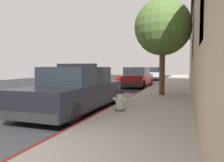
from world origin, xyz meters
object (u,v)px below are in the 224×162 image
(police_cruiser, at_px, (76,90))
(parked_car_silver_ahead, at_px, (137,77))
(parked_car_dark_far, at_px, (155,74))
(street_tree, at_px, (163,28))
(fire_hydrant, at_px, (120,100))

(police_cruiser, xyz_separation_m, parked_car_silver_ahead, (-0.11, 10.14, -0.00))
(police_cruiser, xyz_separation_m, parked_car_dark_far, (-0.17, 20.40, -0.00))
(parked_car_silver_ahead, bearing_deg, parked_car_dark_far, 90.34)
(police_cruiser, distance_m, street_tree, 5.70)
(parked_car_silver_ahead, relative_size, street_tree, 1.02)
(parked_car_dark_far, height_order, street_tree, street_tree)
(parked_car_dark_far, bearing_deg, parked_car_silver_ahead, -89.66)
(fire_hydrant, bearing_deg, parked_car_silver_ahead, 99.79)
(police_cruiser, bearing_deg, street_tree, 60.01)
(parked_car_dark_far, xyz_separation_m, street_tree, (2.66, -16.08, 2.77))
(police_cruiser, distance_m, fire_hydrant, 1.69)
(parked_car_dark_far, distance_m, street_tree, 16.54)
(parked_car_silver_ahead, height_order, street_tree, street_tree)
(parked_car_silver_ahead, xyz_separation_m, parked_car_dark_far, (-0.06, 10.26, 0.00))
(police_cruiser, height_order, street_tree, street_tree)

